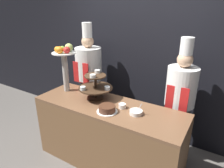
% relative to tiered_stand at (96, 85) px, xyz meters
% --- Properties ---
extents(wall_back, '(10.00, 0.06, 2.80)m').
position_rel_tiered_stand_xyz_m(wall_back, '(0.25, 0.89, 0.34)').
color(wall_back, black).
rests_on(wall_back, ground_plane).
extents(buffet_counter, '(1.93, 0.65, 0.88)m').
position_rel_tiered_stand_xyz_m(buffet_counter, '(0.25, -0.09, -0.62)').
color(buffet_counter, brown).
rests_on(buffet_counter, ground_plane).
extents(tiered_stand, '(0.45, 0.45, 0.36)m').
position_rel_tiered_stand_xyz_m(tiered_stand, '(0.00, 0.00, 0.00)').
color(tiered_stand, '#3D2819').
rests_on(tiered_stand, buffet_counter).
extents(fruit_pedestal, '(0.32, 0.32, 0.67)m').
position_rel_tiered_stand_xyz_m(fruit_pedestal, '(-0.50, -0.01, 0.29)').
color(fruit_pedestal, '#B2ADA8').
rests_on(fruit_pedestal, buffet_counter).
extents(cake_round, '(0.24, 0.24, 0.08)m').
position_rel_tiered_stand_xyz_m(cake_round, '(0.33, -0.23, -0.15)').
color(cake_round, white).
rests_on(cake_round, buffet_counter).
extents(cup_white, '(0.09, 0.09, 0.05)m').
position_rel_tiered_stand_xyz_m(cup_white, '(0.43, -0.06, -0.16)').
color(cup_white, white).
rests_on(cup_white, buffet_counter).
extents(serving_bowl_near, '(0.15, 0.15, 0.15)m').
position_rel_tiered_stand_xyz_m(serving_bowl_near, '(0.64, -0.11, -0.16)').
color(serving_bowl_near, white).
rests_on(serving_bowl_near, buffet_counter).
extents(chef_left, '(0.42, 0.42, 1.80)m').
position_rel_tiered_stand_xyz_m(chef_left, '(-0.50, 0.50, -0.09)').
color(chef_left, '#28282D').
rests_on(chef_left, ground_plane).
extents(chef_center_left, '(0.38, 0.38, 1.69)m').
position_rel_tiered_stand_xyz_m(chef_center_left, '(0.97, 0.50, -0.15)').
color(chef_center_left, '#28282D').
rests_on(chef_center_left, ground_plane).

